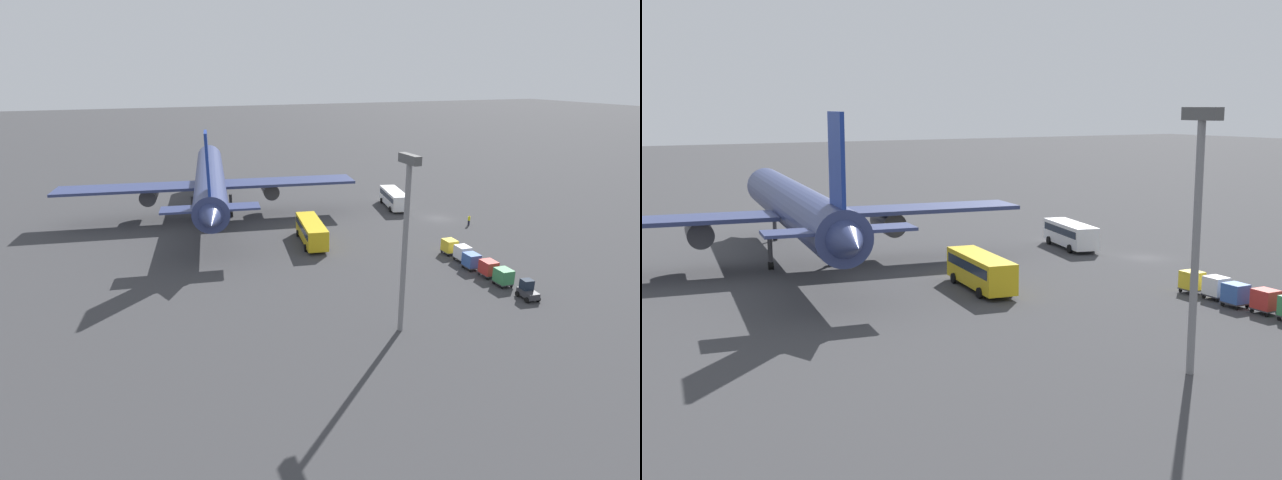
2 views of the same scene
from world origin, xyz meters
TOP-DOWN VIEW (x-y plane):
  - ground_plane at (0.00, 0.00)m, footprint 600.00×600.00m
  - airplane at (15.85, 35.21)m, footprint 55.75×48.68m
  - shuttle_bus_near at (9.29, 3.37)m, footprint 10.54×5.20m
  - shuttle_bus_far at (-4.14, 24.34)m, footprint 11.13×4.59m
  - baggage_tug at (-30.13, 8.77)m, footprint 2.54×1.89m
  - worker_person at (-5.19, -2.32)m, footprint 0.38×0.38m
  - cargo_cart_green at (-26.44, 8.93)m, footprint 2.07×1.77m
  - cargo_cart_red at (-23.66, 8.79)m, footprint 2.07×1.77m
  - cargo_cart_blue at (-20.87, 9.16)m, footprint 2.07×1.77m
  - cargo_cart_white at (-18.08, 8.44)m, footprint 2.07×1.77m
  - cargo_cart_yellow at (-15.30, 8.50)m, footprint 2.07×1.77m
  - light_pole at (-31.31, 25.29)m, footprint 2.80×0.70m

SIDE VIEW (x-z plane):
  - ground_plane at x=0.00m, z-range 0.00..0.00m
  - worker_person at x=-5.19m, z-range 0.00..1.74m
  - baggage_tug at x=-30.13m, z-range -0.11..1.99m
  - cargo_cart_green at x=-26.44m, z-range 0.16..2.22m
  - cargo_cart_red at x=-23.66m, z-range 0.16..2.22m
  - cargo_cart_blue at x=-20.87m, z-range 0.16..2.22m
  - cargo_cart_white at x=-18.08m, z-range 0.16..2.22m
  - cargo_cart_yellow at x=-15.30m, z-range 0.16..2.22m
  - shuttle_bus_near at x=9.29m, z-range 0.31..3.36m
  - shuttle_bus_far at x=-4.14m, z-range 0.32..3.58m
  - airplane at x=15.85m, z-range -2.06..14.46m
  - light_pole at x=-31.31m, z-range 1.97..18.86m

